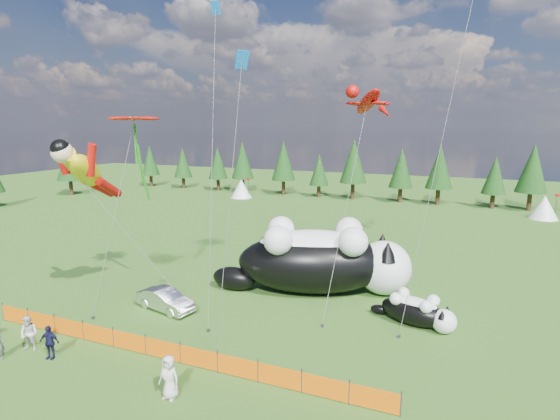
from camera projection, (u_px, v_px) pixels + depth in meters
name	position (u px, v px, depth m)	size (l,w,h in m)	color
ground	(198.00, 332.00, 23.52)	(160.00, 160.00, 0.00)	#13380A
safety_fence	(163.00, 349.00, 20.70)	(22.06, 0.06, 1.10)	#262626
tree_line	(367.00, 173.00, 63.58)	(90.00, 4.00, 8.00)	black
festival_tents	(445.00, 201.00, 55.45)	(50.00, 3.20, 2.80)	white
cat_large	(322.00, 259.00, 28.77)	(12.95, 7.54, 4.80)	black
cat_small	(417.00, 311.00, 24.20)	(4.83, 2.75, 1.79)	black
car	(165.00, 300.00, 26.19)	(1.36, 3.89, 1.28)	silver
spectator_b	(29.00, 334.00, 21.41)	(0.88, 0.52, 1.80)	silver
spectator_c	(49.00, 342.00, 20.72)	(0.98, 0.50, 1.67)	#131334
spectator_e	(169.00, 377.00, 17.68)	(0.91, 0.59, 1.86)	silver
superhero_kite	(86.00, 171.00, 25.34)	(8.27, 6.23, 11.27)	yellow
gecko_kite	(368.00, 102.00, 32.02)	(5.70, 14.87, 16.84)	#B70B09
flower_kite	(134.00, 121.00, 26.53)	(3.80, 6.10, 11.94)	#B70B09
diamond_kite_a	(215.00, 23.00, 25.86)	(2.86, 5.90, 18.93)	blue
diamond_kite_c	(241.00, 73.00, 18.53)	(1.84, 1.12, 14.46)	blue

